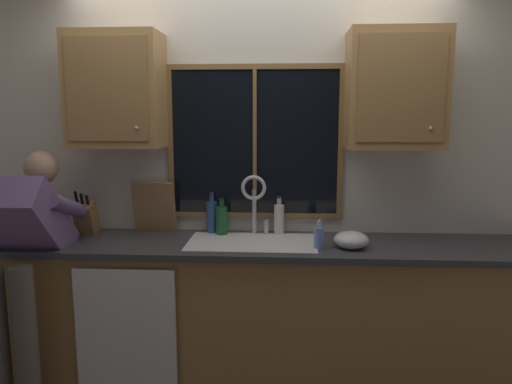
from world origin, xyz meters
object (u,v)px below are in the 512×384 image
at_px(knife_block, 86,218).
at_px(bottle_green_glass, 279,218).
at_px(person_standing, 22,248).
at_px(mixing_bowl, 351,240).
at_px(bottle_tall_clear, 222,220).
at_px(bottle_amber_small, 212,216).
at_px(cutting_board, 154,207).
at_px(soap_dispenser, 319,237).

bearing_deg(knife_block, bottle_green_glass, 4.31).
relative_size(person_standing, mixing_bowl, 7.10).
height_order(knife_block, bottle_tall_clear, knife_block).
height_order(bottle_tall_clear, bottle_amber_small, bottle_amber_small).
bearing_deg(bottle_amber_small, bottle_green_glass, -2.05).
height_order(cutting_board, bottle_tall_clear, cutting_board).
bearing_deg(knife_block, cutting_board, 11.34).
relative_size(cutting_board, bottle_tall_clear, 1.44).
relative_size(person_standing, bottle_tall_clear, 6.07).
xyz_separation_m(person_standing, soap_dispenser, (1.74, 0.17, 0.05)).
xyz_separation_m(knife_block, cutting_board, (0.44, 0.09, 0.06)).
xyz_separation_m(person_standing, bottle_amber_small, (1.04, 0.52, 0.10)).
xyz_separation_m(soap_dispenser, bottle_green_glass, (-0.24, 0.34, 0.04)).
relative_size(person_standing, cutting_board, 4.22).
height_order(knife_block, bottle_amber_small, knife_block).
distance_m(mixing_bowl, bottle_green_glass, 0.54).
relative_size(mixing_bowl, bottle_amber_small, 0.76).
distance_m(mixing_bowl, soap_dispenser, 0.20).
xyz_separation_m(cutting_board, soap_dispenser, (1.08, -0.33, -0.10)).
relative_size(soap_dispenser, bottle_tall_clear, 0.72).
distance_m(knife_block, soap_dispenser, 1.54).
distance_m(knife_block, cutting_board, 0.45).
height_order(person_standing, bottle_green_glass, person_standing).
bearing_deg(bottle_green_glass, soap_dispenser, -54.12).
bearing_deg(soap_dispenser, mixing_bowl, 6.39).
bearing_deg(soap_dispenser, bottle_green_glass, 125.88).
xyz_separation_m(person_standing, cutting_board, (0.66, 0.49, 0.16)).
bearing_deg(mixing_bowl, bottle_tall_clear, 161.39).
bearing_deg(person_standing, mixing_bowl, 5.56).
bearing_deg(mixing_bowl, bottle_amber_small, 159.67).
height_order(person_standing, mixing_bowl, person_standing).
height_order(person_standing, soap_dispenser, person_standing).
bearing_deg(person_standing, soap_dispenser, 5.46).
xyz_separation_m(knife_block, bottle_tall_clear, (0.90, 0.06, -0.01)).
bearing_deg(bottle_amber_small, bottle_tall_clear, -36.57).
distance_m(bottle_green_glass, bottle_tall_clear, 0.38).
xyz_separation_m(mixing_bowl, bottle_green_glass, (-0.44, 0.31, 0.06)).
bearing_deg(cutting_board, bottle_amber_small, 3.71).
bearing_deg(person_standing, bottle_tall_clear, 22.49).
xyz_separation_m(cutting_board, bottle_green_glass, (0.84, 0.01, -0.07)).
relative_size(cutting_board, bottle_green_glass, 1.37).
xyz_separation_m(cutting_board, bottle_tall_clear, (0.46, -0.03, -0.07)).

